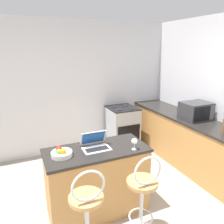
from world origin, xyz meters
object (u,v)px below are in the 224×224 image
Objects in this scene: stove_range at (122,128)px; mug_blue at (182,107)px; microwave at (196,111)px; bar_stool_far at (142,199)px; laptop at (95,144)px; bar_stool_near at (87,216)px; wine_glass_tall at (134,142)px; fruit_bowl at (61,153)px; pepper_mill at (224,125)px.

mug_blue reaches higher than stove_range.
microwave reaches higher than mug_blue.
bar_stool_far is 0.83m from laptop.
stove_range is (1.46, 2.17, -0.05)m from bar_stool_near.
wine_glass_tall reaches higher than mug_blue.
mug_blue is (1.74, 1.16, -0.05)m from wine_glass_tall.
bar_stool_near is 4.36× the size of fruit_bowl.
bar_stool_near is 3.15× the size of laptop.
stove_range is 3.53× the size of pepper_mill.
fruit_bowl is at bearing -173.06° from laptop.
fruit_bowl is (-0.74, 0.57, 0.44)m from bar_stool_far.
laptop is (-0.32, 0.62, 0.45)m from bar_stool_far.
microwave is at bearing 23.36° from bar_stool_near.
fruit_bowl is at bearing 142.58° from bar_stool_far.
wine_glass_tall reaches higher than stove_range.
fruit_bowl is at bearing 100.99° from bar_stool_near.
laptop reaches higher than bar_stool_near.
fruit_bowl is at bearing -170.14° from microwave.
fruit_bowl is 0.86m from wine_glass_tall.
laptop is 2.34m from mug_blue.
bar_stool_near is 10.19× the size of mug_blue.
bar_stool_near reaches higher than fruit_bowl.
bar_stool_near is at bearing -116.97° from laptop.
microwave is (1.95, 0.36, 0.10)m from laptop.
pepper_mill reaches higher than laptop.
wine_glass_tall is at bearing -112.36° from stove_range.
mug_blue is at bearing 20.76° from fruit_bowl.
microwave reaches higher than fruit_bowl.
fruit_bowl is 1.65× the size of wine_glass_tall.
laptop reaches higher than fruit_bowl.
bar_stool_far is 2.44m from mug_blue.
microwave is at bearing 9.86° from fruit_bowl.
pepper_mill is at bearing -2.43° from wine_glass_tall.
wine_glass_tall is at bearing 75.31° from bar_stool_far.
microwave is at bearing 21.19° from wine_glass_tall.
wine_glass_tall is (-1.54, -0.60, -0.05)m from microwave.
mug_blue is (1.84, 1.54, 0.45)m from bar_stool_far.
microwave is 4.65× the size of mug_blue.
bar_stool_far is 2.19× the size of microwave.
bar_stool_near is at bearing -79.01° from fruit_bowl.
bar_stool_far is 1.03m from fruit_bowl.
microwave reaches higher than bar_stool_far.
bar_stool_far reaches higher than mug_blue.
laptop reaches higher than stove_range.
bar_stool_far is (0.63, 0.00, 0.00)m from bar_stool_near.
microwave is 1.86× the size of pepper_mill.
bar_stool_near is 0.63m from bar_stool_far.
microwave is 3.28× the size of wine_glass_tall.
stove_range is 8.82× the size of mug_blue.
stove_range is (-0.80, 1.19, -0.59)m from microwave.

